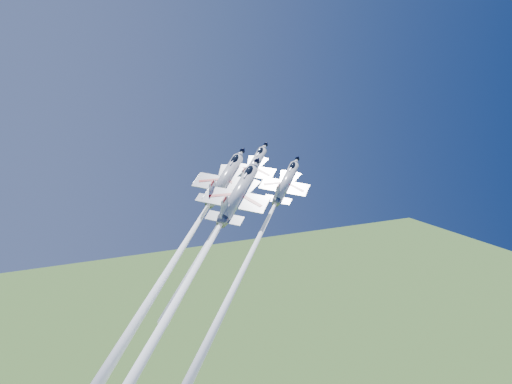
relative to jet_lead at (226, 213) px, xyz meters
name	(u,v)px	position (x,y,z in m)	size (l,w,h in m)	color
jet_lead	(226,213)	(0.00, 0.00, 0.00)	(25.59, 26.07, 29.93)	silver
jet_left	(176,258)	(-11.61, -7.49, -4.29)	(34.17, 35.14, 42.35)	silver
jet_right	(245,266)	(-3.05, -14.08, -4.81)	(31.81, 32.98, 42.20)	silver
jet_slot	(176,302)	(-14.89, -17.37, -7.13)	(38.36, 39.61, 49.27)	silver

